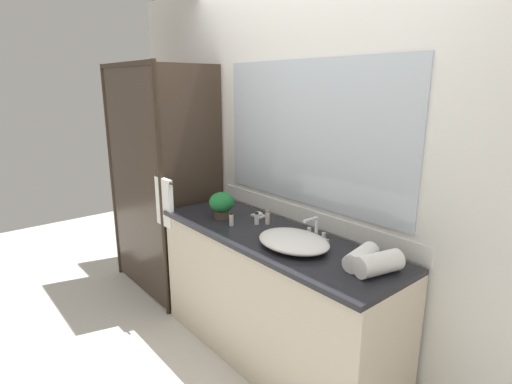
% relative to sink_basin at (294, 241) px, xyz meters
% --- Properties ---
extents(ground_plane, '(8.00, 8.00, 0.00)m').
position_rel_sink_basin_xyz_m(ground_plane, '(-0.24, 0.04, -0.94)').
color(ground_plane, silver).
extents(wall_back_with_mirror, '(4.40, 0.06, 2.60)m').
position_rel_sink_basin_xyz_m(wall_back_with_mirror, '(-0.24, 0.38, 0.37)').
color(wall_back_with_mirror, silver).
rests_on(wall_back_with_mirror, ground_plane).
extents(vanity_cabinet, '(1.80, 0.58, 0.90)m').
position_rel_sink_basin_xyz_m(vanity_cabinet, '(-0.24, 0.04, -0.49)').
color(vanity_cabinet, beige).
rests_on(vanity_cabinet, ground_plane).
extents(shower_enclosure, '(1.20, 0.59, 2.00)m').
position_rel_sink_basin_xyz_m(shower_enclosure, '(-1.51, -0.15, 0.09)').
color(shower_enclosure, '#2D2319').
rests_on(shower_enclosure, ground_plane).
extents(sink_basin, '(0.46, 0.36, 0.07)m').
position_rel_sink_basin_xyz_m(sink_basin, '(0.00, 0.00, 0.00)').
color(sink_basin, white).
rests_on(sink_basin, vanity_cabinet).
extents(faucet, '(0.17, 0.13, 0.15)m').
position_rel_sink_basin_xyz_m(faucet, '(0.00, 0.19, 0.01)').
color(faucet, silver).
rests_on(faucet, vanity_cabinet).
extents(potted_plant, '(0.18, 0.18, 0.19)m').
position_rel_sink_basin_xyz_m(potted_plant, '(-0.71, -0.01, 0.07)').
color(potted_plant, '#473828').
rests_on(potted_plant, vanity_cabinet).
extents(soap_dish, '(0.10, 0.07, 0.04)m').
position_rel_sink_basin_xyz_m(soap_dish, '(-0.57, 0.21, -0.02)').
color(soap_dish, silver).
rests_on(soap_dish, vanity_cabinet).
extents(amenity_bottle_shampoo, '(0.03, 0.03, 0.10)m').
position_rel_sink_basin_xyz_m(amenity_bottle_shampoo, '(-0.41, 0.15, 0.01)').
color(amenity_bottle_shampoo, silver).
rests_on(amenity_bottle_shampoo, vanity_cabinet).
extents(amenity_bottle_body_wash, '(0.03, 0.03, 0.09)m').
position_rel_sink_basin_xyz_m(amenity_bottle_body_wash, '(-0.54, -0.06, 0.01)').
color(amenity_bottle_body_wash, silver).
rests_on(amenity_bottle_body_wash, vanity_cabinet).
extents(amenity_bottle_conditioner, '(0.03, 0.03, 0.09)m').
position_rel_sink_basin_xyz_m(amenity_bottle_conditioner, '(-0.45, 0.09, 0.00)').
color(amenity_bottle_conditioner, white).
rests_on(amenity_bottle_conditioner, vanity_cabinet).
extents(rolled_towel_near_edge, '(0.17, 0.27, 0.11)m').
position_rel_sink_basin_xyz_m(rolled_towel_near_edge, '(0.52, 0.08, 0.02)').
color(rolled_towel_near_edge, white).
rests_on(rolled_towel_near_edge, vanity_cabinet).
extents(rolled_towel_middle, '(0.14, 0.25, 0.10)m').
position_rel_sink_basin_xyz_m(rolled_towel_middle, '(0.41, 0.08, 0.01)').
color(rolled_towel_middle, white).
rests_on(rolled_towel_middle, vanity_cabinet).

